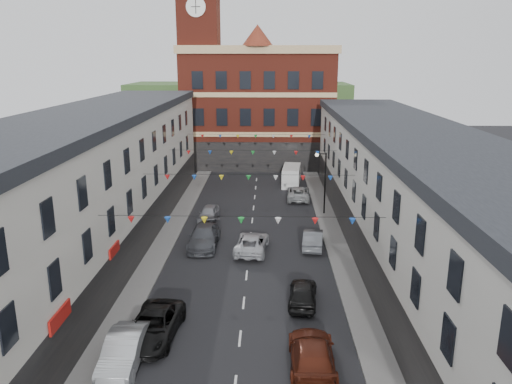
# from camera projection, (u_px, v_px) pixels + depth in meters

# --- Properties ---
(ground) EXTENTS (160.00, 160.00, 0.00)m
(ground) POSITION_uv_depth(u_px,v_px,m) (247.00, 275.00, 34.33)
(ground) COLOR black
(ground) RESTS_ON ground
(pavement_left) EXTENTS (1.80, 64.00, 0.15)m
(pavement_left) POSITION_uv_depth(u_px,v_px,m) (153.00, 262.00, 36.41)
(pavement_left) COLOR #605E5B
(pavement_left) RESTS_ON ground
(pavement_right) EXTENTS (1.80, 64.00, 0.15)m
(pavement_right) POSITION_uv_depth(u_px,v_px,m) (343.00, 264.00, 36.07)
(pavement_right) COLOR #605E5B
(pavement_right) RESTS_ON ground
(terrace_left) EXTENTS (8.40, 56.00, 10.70)m
(terrace_left) POSITION_uv_depth(u_px,v_px,m) (75.00, 196.00, 34.19)
(terrace_left) COLOR silver
(terrace_left) RESTS_ON ground
(terrace_right) EXTENTS (8.40, 56.00, 9.70)m
(terrace_right) POSITION_uv_depth(u_px,v_px,m) (420.00, 205.00, 33.74)
(terrace_right) COLOR beige
(terrace_right) RESTS_ON ground
(civic_building) EXTENTS (20.60, 13.30, 18.50)m
(civic_building) POSITION_uv_depth(u_px,v_px,m) (258.00, 105.00, 68.85)
(civic_building) COLOR maroon
(civic_building) RESTS_ON ground
(clock_tower) EXTENTS (5.60, 5.60, 30.00)m
(clock_tower) POSITION_uv_depth(u_px,v_px,m) (200.00, 54.00, 64.42)
(clock_tower) COLOR maroon
(clock_tower) RESTS_ON ground
(distant_hill) EXTENTS (40.00, 14.00, 10.00)m
(distant_hill) POSITION_uv_depth(u_px,v_px,m) (240.00, 111.00, 92.98)
(distant_hill) COLOR #345025
(distant_hill) RESTS_ON ground
(street_lamp) EXTENTS (1.10, 0.36, 6.00)m
(street_lamp) POSITION_uv_depth(u_px,v_px,m) (323.00, 175.00, 46.67)
(street_lamp) COLOR black
(street_lamp) RESTS_ON ground
(car_left_b) EXTENTS (1.76, 4.77, 1.56)m
(car_left_b) POSITION_uv_depth(u_px,v_px,m) (123.00, 351.00, 24.10)
(car_left_b) COLOR #AEB2B6
(car_left_b) RESTS_ON ground
(car_left_c) EXTENTS (2.86, 5.48, 1.47)m
(car_left_c) POSITION_uv_depth(u_px,v_px,m) (154.00, 326.00, 26.47)
(car_left_c) COLOR black
(car_left_c) RESTS_ON ground
(car_left_d) EXTENTS (2.28, 5.52, 1.60)m
(car_left_d) POSITION_uv_depth(u_px,v_px,m) (204.00, 237.00, 39.47)
(car_left_d) COLOR #414349
(car_left_d) RESTS_ON ground
(car_left_e) EXTENTS (1.90, 4.01, 1.32)m
(car_left_e) POSITION_uv_depth(u_px,v_px,m) (209.00, 213.00, 45.89)
(car_left_e) COLOR gray
(car_left_e) RESTS_ON ground
(car_right_c) EXTENTS (2.28, 5.39, 1.55)m
(car_right_c) POSITION_uv_depth(u_px,v_px,m) (312.00, 355.00, 23.77)
(car_right_c) COLOR #531E10
(car_right_c) RESTS_ON ground
(car_right_d) EXTENTS (2.08, 4.29, 1.41)m
(car_right_d) POSITION_uv_depth(u_px,v_px,m) (303.00, 293.00, 30.24)
(car_right_d) COLOR black
(car_right_d) RESTS_ON ground
(car_right_e) EXTENTS (2.00, 4.45, 1.42)m
(car_right_e) POSITION_uv_depth(u_px,v_px,m) (313.00, 239.00, 39.27)
(car_right_e) COLOR #55585D
(car_right_e) RESTS_ON ground
(car_right_f) EXTENTS (2.60, 5.14, 1.39)m
(car_right_f) POSITION_uv_depth(u_px,v_px,m) (298.00, 193.00, 52.64)
(car_right_f) COLOR #9A9D9F
(car_right_f) RESTS_ON ground
(moving_car) EXTENTS (2.79, 5.25, 1.40)m
(moving_car) POSITION_uv_depth(u_px,v_px,m) (252.00, 243.00, 38.41)
(moving_car) COLOR #B7B9BE
(moving_car) RESTS_ON ground
(white_van) EXTENTS (2.42, 5.18, 2.22)m
(white_van) POSITION_uv_depth(u_px,v_px,m) (291.00, 176.00, 58.55)
(white_van) COLOR silver
(white_van) RESTS_ON ground
(pedestrian) EXTENTS (0.77, 0.61, 1.85)m
(pedestrian) POSITION_uv_depth(u_px,v_px,m) (214.00, 236.00, 39.28)
(pedestrian) COLOR black
(pedestrian) RESTS_ON ground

